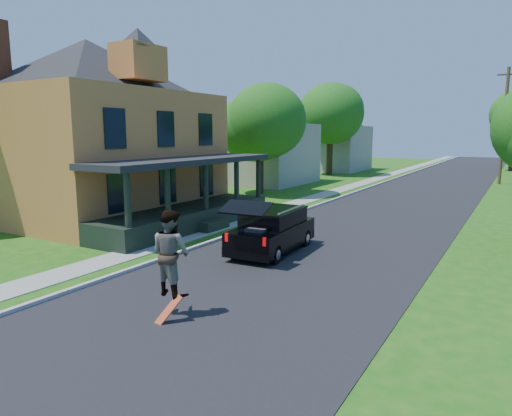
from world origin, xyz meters
The scene contains 14 objects.
ground centered at (0.00, 0.00, 0.00)m, with size 140.00×140.00×0.00m, color #195711.
street centered at (0.00, 20.00, 0.00)m, with size 8.00×120.00×0.02m, color black.
curb centered at (-4.05, 20.00, 0.00)m, with size 0.15×120.00×0.12m, color #AAAAA4.
sidewalk centered at (-5.60, 20.00, 0.00)m, with size 1.30×120.00×0.03m, color gray.
front_walk centered at (-9.50, 6.00, 0.00)m, with size 6.50×1.20×0.03m, color gray.
main_house centered at (-12.80, 5.99, 4.92)m, with size 15.56×15.56×10.10m.
neighbor_house_mid centered at (-13.50, 24.00, 4.19)m, with size 12.78×12.78×8.30m.
neighbor_house_far centered at (-13.50, 40.00, 4.19)m, with size 12.78×12.78×8.30m.
black_suv centered at (-1.40, 4.00, 0.79)m, with size 1.94×4.53×2.07m.
skateboarder centered at (-0.72, -2.19, 1.50)m, with size 1.09×0.91×2.02m.
skateboard centered at (-0.45, -2.63, 0.27)m, with size 0.53×0.55×0.68m.
tree_left_mid centered at (-9.80, 17.67, 5.25)m, with size 5.81×5.68×8.33m.
tree_left_far centered at (-11.04, 34.09, 6.34)m, with size 6.59×6.56×9.71m.
utility_pole_far centered at (4.50, 33.03, 4.89)m, with size 1.59×0.41×9.49m.
Camera 1 is at (6.16, -10.02, 4.22)m, focal length 32.00 mm.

